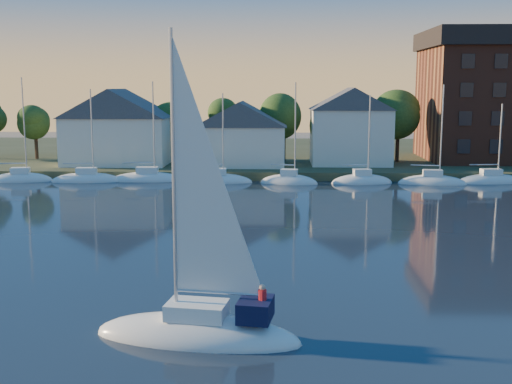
# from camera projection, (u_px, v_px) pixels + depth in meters

# --- Properties ---
(ground) EXTENTS (260.00, 260.00, 0.00)m
(ground) POSITION_uv_depth(u_px,v_px,m) (304.00, 363.00, 25.62)
(ground) COLOR black
(ground) RESTS_ON ground
(shoreline_land) EXTENTS (160.00, 50.00, 2.00)m
(shoreline_land) POSITION_uv_depth(u_px,v_px,m) (287.00, 158.00, 99.56)
(shoreline_land) COLOR #313921
(shoreline_land) RESTS_ON ground
(wooden_dock) EXTENTS (120.00, 3.00, 1.00)m
(wooden_dock) POSITION_uv_depth(u_px,v_px,m) (289.00, 179.00, 76.89)
(wooden_dock) COLOR brown
(wooden_dock) RESTS_ON ground
(clubhouse_west) EXTENTS (13.65, 9.45, 9.64)m
(clubhouse_west) POSITION_uv_depth(u_px,v_px,m) (118.00, 126.00, 82.66)
(clubhouse_west) COLOR silver
(clubhouse_west) RESTS_ON shoreline_land
(clubhouse_centre) EXTENTS (11.55, 8.40, 8.08)m
(clubhouse_centre) POSITION_uv_depth(u_px,v_px,m) (241.00, 133.00, 81.20)
(clubhouse_centre) COLOR silver
(clubhouse_centre) RESTS_ON shoreline_land
(clubhouse_east) EXTENTS (10.50, 8.40, 9.80)m
(clubhouse_east) POSITION_uv_depth(u_px,v_px,m) (350.00, 125.00, 82.51)
(clubhouse_east) COLOR silver
(clubhouse_east) RESTS_ON shoreline_land
(tree_line) EXTENTS (93.40, 5.40, 8.90)m
(tree_line) POSITION_uv_depth(u_px,v_px,m) (303.00, 115.00, 86.49)
(tree_line) COLOR #392619
(tree_line) RESTS_ON shoreline_land
(moored_fleet) EXTENTS (95.50, 2.40, 12.05)m
(moored_fleet) POSITION_uv_depth(u_px,v_px,m) (324.00, 182.00, 73.76)
(moored_fleet) COLOR silver
(moored_fleet) RESTS_ON ground
(hero_sailboat) EXTENTS (9.61, 4.28, 14.42)m
(hero_sailboat) POSITION_uv_depth(u_px,v_px,m) (200.00, 326.00, 28.04)
(hero_sailboat) COLOR silver
(hero_sailboat) RESTS_ON ground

